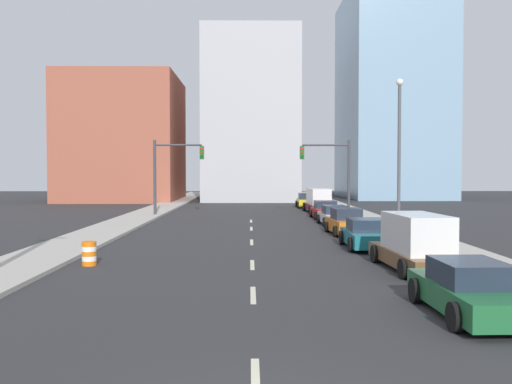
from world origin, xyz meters
TOP-DOWN VIEW (x-y plane):
  - sidewalk_left at (-8.93, 46.09)m, footprint 3.17×92.18m
  - sidewalk_right at (8.93, 46.09)m, footprint 3.17×92.18m
  - lane_stripe_at_2m at (0.00, 2.00)m, footprint 0.16×2.40m
  - lane_stripe_at_9m at (0.00, 9.03)m, footprint 0.16×2.40m
  - lane_stripe_at_15m at (0.00, 14.54)m, footprint 0.16×2.40m
  - lane_stripe_at_22m at (0.00, 21.75)m, footprint 0.16×2.40m
  - lane_stripe_at_29m at (0.00, 28.90)m, footprint 0.16×2.40m
  - lane_stripe_at_35m at (0.00, 34.50)m, footprint 0.16×2.40m
  - building_brick_left at (-16.18, 65.14)m, footprint 14.00×16.00m
  - building_office_center at (0.03, 69.14)m, footprint 12.00×20.00m
  - building_glass_right at (19.97, 73.14)m, footprint 13.00×20.00m
  - traffic_signal_left at (-6.79, 39.26)m, footprint 4.19×0.35m
  - traffic_signal_right at (6.97, 39.26)m, footprint 4.19×0.35m
  - traffic_barrel at (-6.42, 14.43)m, footprint 0.56×0.56m
  - street_lamp at (9.09, 27.06)m, footprint 0.44×0.44m
  - sedan_green at (5.53, 6.50)m, footprint 2.15×4.78m
  - box_truck_brown at (6.08, 13.15)m, footprint 2.45×5.80m
  - sedan_teal at (5.53, 19.38)m, footprint 2.21×4.46m
  - sedan_orange at (5.58, 25.43)m, footprint 2.19×4.34m
  - sedan_white at (5.77, 31.36)m, footprint 2.10×4.45m
  - sedan_red at (5.84, 36.78)m, footprint 2.18×4.28m
  - box_truck_maroon at (6.11, 43.39)m, footprint 2.44×5.96m
  - sedan_yellow at (5.76, 50.74)m, footprint 2.16×4.27m

SIDE VIEW (x-z plane):
  - lane_stripe_at_2m at x=0.00m, z-range 0.00..0.01m
  - lane_stripe_at_9m at x=0.00m, z-range 0.00..0.01m
  - lane_stripe_at_15m at x=0.00m, z-range 0.00..0.01m
  - lane_stripe_at_22m at x=0.00m, z-range 0.00..0.01m
  - lane_stripe_at_29m at x=0.00m, z-range 0.00..0.01m
  - lane_stripe_at_35m at x=0.00m, z-range 0.00..0.01m
  - sidewalk_left at x=-8.93m, z-range 0.00..0.16m
  - sidewalk_right at x=8.93m, z-range 0.00..0.16m
  - traffic_barrel at x=-6.42m, z-range 0.00..0.95m
  - sedan_white at x=5.77m, z-range -0.06..1.30m
  - sedan_red at x=5.84m, z-range -0.06..1.35m
  - sedan_teal at x=5.53m, z-range -0.05..1.37m
  - sedan_green at x=5.53m, z-range -0.05..1.37m
  - sedan_yellow at x=5.76m, z-range -0.07..1.41m
  - sedan_orange at x=5.58m, z-range -0.08..1.47m
  - box_truck_brown at x=6.08m, z-range -0.06..2.07m
  - box_truck_maroon at x=6.11m, z-range -0.06..2.11m
  - traffic_signal_left at x=-6.79m, z-range 0.92..7.21m
  - traffic_signal_right at x=6.97m, z-range 0.92..7.21m
  - street_lamp at x=9.09m, z-range 0.68..10.07m
  - building_brick_left at x=-16.18m, z-range 0.00..15.65m
  - building_office_center at x=0.03m, z-range 0.00..21.33m
  - building_glass_right at x=19.97m, z-range 0.00..28.74m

